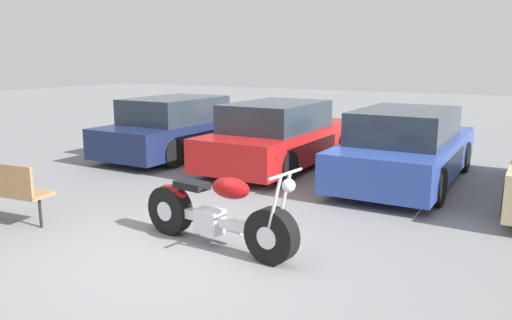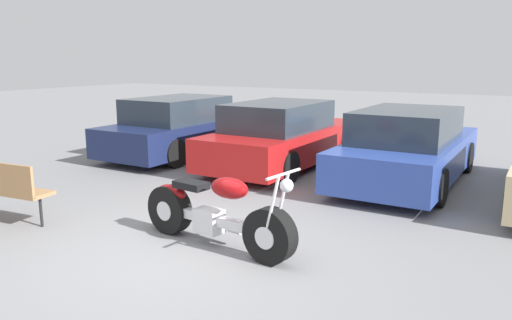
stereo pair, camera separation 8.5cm
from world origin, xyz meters
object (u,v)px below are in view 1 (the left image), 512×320
(parked_car_blue, at_px, (406,148))
(motorcycle, at_px, (215,214))
(parked_car_red, at_px, (280,136))
(parked_car_navy, at_px, (181,128))
(park_bench, at_px, (0,186))

(parked_car_blue, bearing_deg, motorcycle, -105.05)
(motorcycle, relative_size, parked_car_red, 0.51)
(motorcycle, bearing_deg, parked_car_blue, 74.95)
(parked_car_red, bearing_deg, parked_car_blue, -2.25)
(parked_car_navy, distance_m, parked_car_blue, 5.36)
(parked_car_red, xyz_separation_m, park_bench, (-1.58, -5.37, -0.10))
(parked_car_navy, relative_size, parked_car_red, 1.00)
(parked_car_navy, xyz_separation_m, parked_car_red, (2.68, 0.02, 0.00))
(parked_car_blue, distance_m, park_bench, 6.77)
(motorcycle, xyz_separation_m, parked_car_navy, (-4.16, 4.57, 0.23))
(parked_car_red, relative_size, park_bench, 3.09)
(parked_car_navy, height_order, parked_car_blue, same)
(parked_car_blue, bearing_deg, park_bench, -129.00)
(motorcycle, bearing_deg, parked_car_red, 107.84)
(motorcycle, xyz_separation_m, parked_car_red, (-1.48, 4.59, 0.23))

